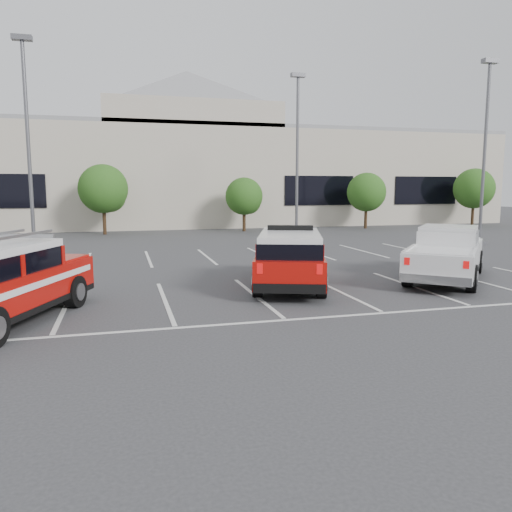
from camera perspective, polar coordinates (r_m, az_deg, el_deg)
The scene contains 12 objects.
ground at distance 15.06m, azimuth -0.02°, elevation -4.61°, with size 120.00×120.00×0.00m, color #323235.
stall_markings at distance 19.36m, azimuth -3.48°, elevation -1.81°, with size 23.00×15.00×0.01m, color silver.
convention_building at distance 46.26m, azimuth -10.23°, elevation 9.54°, with size 60.00×16.99×13.20m.
tree_mid_left at distance 36.26m, azimuth -16.92°, elevation 7.18°, with size 3.37×3.37×4.85m.
tree_mid_right at distance 37.33m, azimuth -1.26°, elevation 6.69°, with size 2.77×2.77×3.99m.
tree_right at distance 40.88m, azimuth 12.59°, elevation 6.98°, with size 3.07×3.07×4.42m.
tree_far_right at distance 46.36m, azimuth 23.70°, elevation 6.93°, with size 3.37×3.37×4.85m.
light_pole_left at distance 26.60m, azimuth -24.57°, elevation 11.32°, with size 0.90×0.60×10.24m.
light_pole_mid at distance 32.14m, azimuth 4.73°, elevation 11.27°, with size 0.90×0.60×10.24m.
light_pole_right at distance 31.34m, azimuth 24.66°, elevation 10.68°, with size 0.90×0.60×10.24m.
fire_chief_suv at distance 16.44m, azimuth 3.89°, elevation -0.69°, with size 3.79×6.01×1.99m.
white_pickup at distance 18.92m, azimuth 20.90°, elevation -0.28°, with size 5.59×5.95×1.87m.
Camera 1 is at (-3.81, -14.20, 3.24)m, focal length 35.00 mm.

